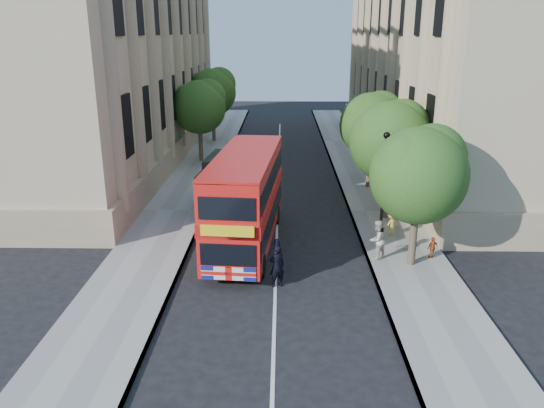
# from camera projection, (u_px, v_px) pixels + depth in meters

# --- Properties ---
(ground) EXTENTS (120.00, 120.00, 0.00)m
(ground) POSITION_uv_depth(u_px,v_px,m) (275.00, 298.00, 20.03)
(ground) COLOR black
(ground) RESTS_ON ground
(pavement_right) EXTENTS (3.50, 80.00, 0.12)m
(pavement_right) POSITION_uv_depth(u_px,v_px,m) (381.00, 212.00, 29.42)
(pavement_right) COLOR gray
(pavement_right) RESTS_ON ground
(pavement_left) EXTENTS (3.50, 80.00, 0.12)m
(pavement_left) POSITION_uv_depth(u_px,v_px,m) (175.00, 211.00, 29.63)
(pavement_left) COLOR gray
(pavement_left) RESTS_ON ground
(building_right) EXTENTS (12.00, 38.00, 18.00)m
(building_right) POSITION_uv_depth(u_px,v_px,m) (463.00, 40.00, 39.82)
(building_right) COLOR tan
(building_right) RESTS_ON ground
(building_left) EXTENTS (12.00, 38.00, 18.00)m
(building_left) POSITION_uv_depth(u_px,v_px,m) (98.00, 40.00, 40.32)
(building_left) COLOR tan
(building_left) RESTS_ON ground
(tree_right_near) EXTENTS (4.00, 4.00, 6.08)m
(tree_right_near) POSITION_uv_depth(u_px,v_px,m) (420.00, 170.00, 21.50)
(tree_right_near) COLOR #473828
(tree_right_near) RESTS_ON ground
(tree_right_mid) EXTENTS (4.20, 4.20, 6.37)m
(tree_right_mid) POSITION_uv_depth(u_px,v_px,m) (391.00, 137.00, 27.14)
(tree_right_mid) COLOR #473828
(tree_right_mid) RESTS_ON ground
(tree_right_far) EXTENTS (4.00, 4.00, 6.15)m
(tree_right_far) POSITION_uv_depth(u_px,v_px,m) (372.00, 121.00, 32.89)
(tree_right_far) COLOR #473828
(tree_right_far) RESTS_ON ground
(tree_left_far) EXTENTS (4.00, 4.00, 6.30)m
(tree_left_far) POSITION_uv_depth(u_px,v_px,m) (200.00, 104.00, 39.72)
(tree_left_far) COLOR #473828
(tree_left_far) RESTS_ON ground
(tree_left_back) EXTENTS (4.20, 4.20, 6.65)m
(tree_left_back) POSITION_uv_depth(u_px,v_px,m) (213.00, 90.00, 47.24)
(tree_left_back) COLOR #473828
(tree_left_back) RESTS_ON ground
(lamp_post) EXTENTS (0.32, 0.32, 5.16)m
(lamp_post) POSITION_uv_depth(u_px,v_px,m) (383.00, 190.00, 24.87)
(lamp_post) COLOR black
(lamp_post) RESTS_ON pavement_right
(double_decker_bus) EXTENTS (3.23, 9.48, 4.30)m
(double_decker_bus) POSITION_uv_depth(u_px,v_px,m) (246.00, 197.00, 24.27)
(double_decker_bus) COLOR red
(double_decker_bus) RESTS_ON ground
(box_van) EXTENTS (2.63, 5.40, 2.98)m
(box_van) POSITION_uv_depth(u_px,v_px,m) (225.00, 185.00, 29.53)
(box_van) COLOR black
(box_van) RESTS_ON ground
(police_constable) EXTENTS (0.75, 0.62, 1.75)m
(police_constable) POSITION_uv_depth(u_px,v_px,m) (277.00, 266.00, 20.71)
(police_constable) COLOR black
(police_constable) RESTS_ON ground
(woman_pedestrian) EXTENTS (1.08, 1.05, 1.75)m
(woman_pedestrian) POSITION_uv_depth(u_px,v_px,m) (377.00, 240.00, 23.02)
(woman_pedestrian) COLOR beige
(woman_pedestrian) RESTS_ON pavement_right
(child_a) EXTENTS (0.61, 0.47, 0.97)m
(child_a) POSITION_uv_depth(u_px,v_px,m) (433.00, 248.00, 23.19)
(child_a) COLOR #C55522
(child_a) RESTS_ON pavement_right
(child_b) EXTENTS (0.89, 0.75, 1.19)m
(child_b) POSITION_uv_depth(u_px,v_px,m) (391.00, 224.00, 25.69)
(child_b) COLOR #EAD350
(child_b) RESTS_ON pavement_right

